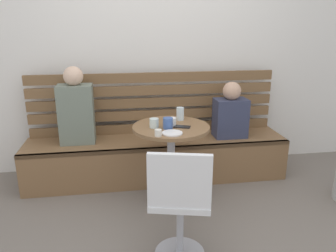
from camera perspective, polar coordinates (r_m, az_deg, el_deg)
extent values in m
plane|color=#70665B|center=(2.61, 1.65, -20.44)|extent=(8.00, 8.00, 0.00)
cube|color=silver|center=(3.69, -2.92, 15.00)|extent=(5.20, 0.10, 2.90)
cube|color=brown|center=(3.53, -1.86, -5.67)|extent=(2.70, 0.52, 0.44)
cube|color=brown|center=(3.23, -1.37, -4.05)|extent=(2.70, 0.04, 0.04)
cube|color=brown|center=(3.66, -2.36, -0.29)|extent=(2.65, 0.04, 0.10)
cube|color=brown|center=(3.62, -2.39, 2.01)|extent=(2.65, 0.04, 0.10)
cube|color=brown|center=(3.58, -2.42, 4.10)|extent=(2.65, 0.04, 0.10)
cube|color=brown|center=(3.55, -2.45, 6.24)|extent=(2.65, 0.04, 0.10)
cube|color=brown|center=(3.53, -2.48, 8.41)|extent=(2.65, 0.04, 0.10)
cylinder|color=#ADADB2|center=(3.18, 0.49, -12.63)|extent=(0.44, 0.44, 0.02)
cylinder|color=#ADADB2|center=(3.02, 0.51, -6.77)|extent=(0.07, 0.07, 0.69)
cylinder|color=brown|center=(2.89, 0.53, -0.28)|extent=(0.68, 0.68, 0.03)
cylinder|color=#ADADB2|center=(2.43, 2.10, -17.10)|extent=(0.05, 0.05, 0.45)
cube|color=silver|center=(2.30, 2.16, -12.06)|extent=(0.48, 0.48, 0.04)
cube|color=silver|center=(2.06, 2.00, -9.51)|extent=(0.40, 0.13, 0.36)
cube|color=slate|center=(3.40, -15.57, 1.98)|extent=(0.34, 0.22, 0.59)
sphere|color=#DBB293|center=(3.33, -16.09, 8.31)|extent=(0.19, 0.19, 0.19)
cube|color=#333851|center=(3.54, 10.73, 1.37)|extent=(0.34, 0.22, 0.41)
sphere|color=tan|center=(3.47, 11.00, 5.97)|extent=(0.19, 0.19, 0.19)
cylinder|color=#3D5B9E|center=(2.80, -0.02, 0.49)|extent=(0.08, 0.08, 0.09)
cylinder|color=silver|center=(3.05, 2.12, 2.13)|extent=(0.07, 0.07, 0.12)
cylinder|color=white|center=(2.89, 0.64, 0.76)|extent=(0.08, 0.08, 0.07)
cylinder|color=silver|center=(2.62, -1.72, -1.20)|extent=(0.06, 0.06, 0.05)
cylinder|color=silver|center=(2.83, -2.42, 0.52)|extent=(0.08, 0.08, 0.08)
cylinder|color=white|center=(2.68, 0.73, -1.25)|extent=(0.17, 0.17, 0.01)
cube|color=black|center=(2.85, 2.47, -0.12)|extent=(0.16, 0.12, 0.01)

